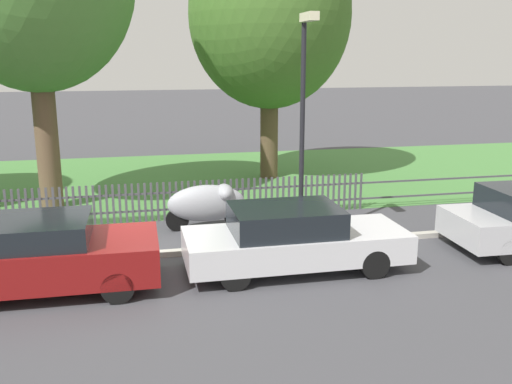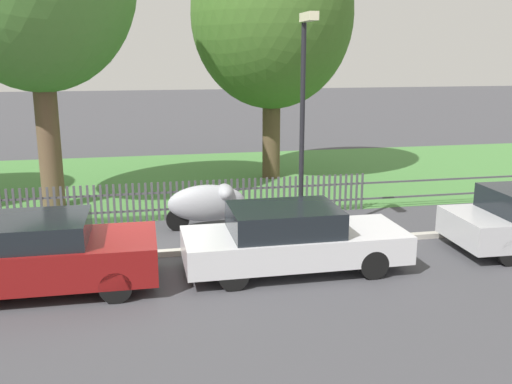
{
  "view_description": "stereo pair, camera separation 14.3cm",
  "coord_description": "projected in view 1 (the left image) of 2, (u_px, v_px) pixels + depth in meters",
  "views": [
    {
      "loc": [
        0.16,
        -11.66,
        4.23
      ],
      "look_at": [
        2.92,
        0.99,
        1.1
      ],
      "focal_mm": 40.0,
      "sensor_mm": 36.0,
      "label": 1
    },
    {
      "loc": [
        0.3,
        -11.69,
        4.23
      ],
      "look_at": [
        2.92,
        0.99,
        1.1
      ],
      "focal_mm": 40.0,
      "sensor_mm": 36.0,
      "label": 2
    }
  ],
  "objects": [
    {
      "name": "covered_motorcycle",
      "position": [
        208.0,
        203.0,
        14.04
      ],
      "size": [
        2.01,
        0.72,
        1.13
      ],
      "rotation": [
        0.0,
        0.0,
        -0.0
      ],
      "color": "black",
      "rests_on": "ground"
    },
    {
      "name": "tree_far_left",
      "position": [
        270.0,
        15.0,
        18.87
      ],
      "size": [
        5.39,
        5.39,
        8.62
      ],
      "color": "brown",
      "rests_on": "ground"
    },
    {
      "name": "parked_car_navy_estate",
      "position": [
        293.0,
        238.0,
        11.36
      ],
      "size": [
        4.43,
        1.72,
        1.32
      ],
      "rotation": [
        0.0,
        0.0,
        -0.0
      ],
      "color": "silver",
      "rests_on": "ground"
    },
    {
      "name": "ground_plane",
      "position": [
        131.0,
        260.0,
        12.03
      ],
      "size": [
        120.0,
        120.0,
        0.0
      ],
      "primitive_type": "plane",
      "color": "#424247"
    },
    {
      "name": "park_fence",
      "position": [
        129.0,
        203.0,
        14.62
      ],
      "size": [
        40.39,
        0.05,
        1.03
      ],
      "color": "#4C4C51",
      "rests_on": "ground"
    },
    {
      "name": "grass_strip",
      "position": [
        130.0,
        182.0,
        19.47
      ],
      "size": [
        40.39,
        10.0,
        0.01
      ],
      "primitive_type": "cube",
      "color": "#477F3D",
      "rests_on": "ground"
    },
    {
      "name": "street_lamp",
      "position": [
        304.0,
        101.0,
        12.43
      ],
      "size": [
        0.2,
        0.79,
        5.08
      ],
      "color": "black",
      "rests_on": "ground"
    },
    {
      "name": "kerb_stone",
      "position": [
        131.0,
        256.0,
        12.11
      ],
      "size": [
        40.39,
        0.2,
        0.12
      ],
      "primitive_type": "cube",
      "color": "#B2ADA3",
      "rests_on": "ground"
    },
    {
      "name": "parked_car_black_saloon",
      "position": [
        47.0,
        254.0,
        10.34
      ],
      "size": [
        3.93,
        1.85,
        1.38
      ],
      "rotation": [
        0.0,
        0.0,
        -0.01
      ],
      "color": "maroon",
      "rests_on": "ground"
    }
  ]
}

